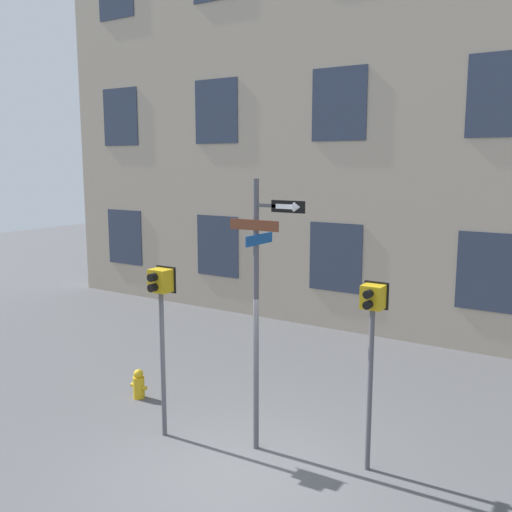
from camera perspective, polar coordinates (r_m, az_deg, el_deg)
name	(u,v)px	position (r m, az deg, el deg)	size (l,w,h in m)	color
ground_plane	(237,477)	(9.06, -1.90, -21.21)	(60.00, 60.00, 0.00)	#515154
building_facade	(418,101)	(15.19, 15.93, 14.70)	(24.00, 0.63, 12.24)	tan
street_sign_pole	(260,296)	(8.87, 0.36, -4.03)	(1.28, 0.74, 4.37)	#4C4C51
pedestrian_signal_left	(161,304)	(9.54, -9.49, -4.80)	(0.41, 0.40, 2.92)	#4C4C51
pedestrian_signal_right	(372,327)	(8.53, 11.50, -7.00)	(0.37, 0.40, 2.89)	#4C4C51
fire_hydrant	(139,384)	(11.76, -11.64, -12.45)	(0.39, 0.23, 0.59)	gold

